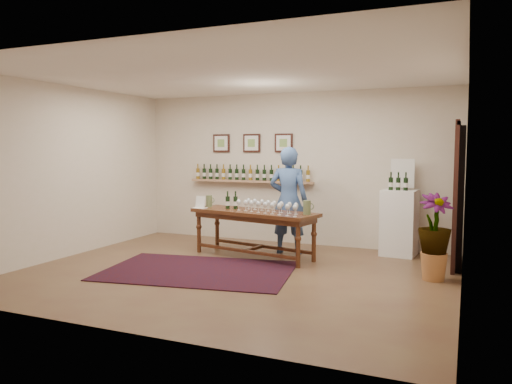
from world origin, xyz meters
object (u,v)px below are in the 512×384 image
at_px(tasting_table, 254,218).
at_px(display_pedestal, 399,223).
at_px(person, 289,200).
at_px(potted_plant, 435,237).

height_order(tasting_table, display_pedestal, display_pedestal).
height_order(display_pedestal, person, person).
bearing_deg(potted_plant, tasting_table, 172.19).
xyz_separation_m(tasting_table, potted_plant, (2.81, -0.39, -0.06)).
height_order(tasting_table, person, person).
height_order(display_pedestal, potted_plant, display_pedestal).
bearing_deg(tasting_table, potted_plant, 4.19).
relative_size(display_pedestal, person, 0.60).
relative_size(potted_plant, person, 0.56).
bearing_deg(potted_plant, person, 159.98).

